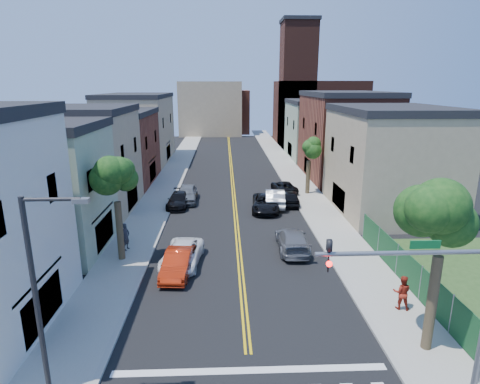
{
  "coord_description": "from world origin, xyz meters",
  "views": [
    {
      "loc": [
        -0.97,
        -10.97,
        11.47
      ],
      "look_at": [
        0.42,
        23.9,
        2.0
      ],
      "focal_mm": 29.87,
      "sensor_mm": 36.0,
      "label": 1
    }
  ],
  "objects": [
    {
      "name": "traffic_signal",
      "position": [
        5.87,
        -0.5,
        4.79
      ],
      "size": [
        5.5,
        0.31,
        7.2
      ],
      "color": "slate",
      "rests_on": "sidewalk_right"
    },
    {
      "name": "white_pickup",
      "position": [
        -3.8,
        13.22,
        0.7
      ],
      "size": [
        2.82,
        5.23,
        1.39
      ],
      "primitive_type": "imported",
      "rotation": [
        0.0,
        0.0,
        -0.1
      ],
      "color": "white",
      "rests_on": "ground"
    },
    {
      "name": "curb_left",
      "position": [
        -6.15,
        40.0,
        0.07
      ],
      "size": [
        0.3,
        100.0,
        0.15
      ],
      "primitive_type": "cube",
      "color": "gray",
      "rests_on": "ground"
    },
    {
      "name": "church",
      "position": [
        16.33,
        67.07,
        7.24
      ],
      "size": [
        16.2,
        14.2,
        22.6
      ],
      "color": "#4C2319",
      "rests_on": "ground"
    },
    {
      "name": "pedestrian_left",
      "position": [
        -7.94,
        15.52,
        1.12
      ],
      "size": [
        0.67,
        0.82,
        1.94
      ],
      "primitive_type": "imported",
      "rotation": [
        0.0,
        0.0,
        1.24
      ],
      "color": "#282830",
      "rests_on": "sidewalk_left"
    },
    {
      "name": "bldg_right_palegrn",
      "position": [
        14.0,
        52.0,
        4.25
      ],
      "size": [
        9.0,
        12.0,
        8.5
      ],
      "primitive_type": "cube",
      "color": "gray",
      "rests_on": "ground"
    },
    {
      "name": "black_car_left",
      "position": [
        -5.42,
        26.11,
        0.68
      ],
      "size": [
        2.12,
        4.75,
        1.35
      ],
      "primitive_type": "imported",
      "rotation": [
        0.0,
        0.0,
        -0.05
      ],
      "color": "black",
      "rests_on": "ground"
    },
    {
      "name": "bldg_right_tan",
      "position": [
        14.0,
        24.0,
        4.5
      ],
      "size": [
        9.0,
        12.0,
        9.0
      ],
      "primitive_type": "cube",
      "color": "#998466",
      "rests_on": "ground"
    },
    {
      "name": "curb_right",
      "position": [
        6.15,
        40.0,
        0.07
      ],
      "size": [
        0.3,
        100.0,
        0.15
      ],
      "primitive_type": "cube",
      "color": "gray",
      "rests_on": "ground"
    },
    {
      "name": "sidewalk_right",
      "position": [
        7.9,
        40.0,
        0.07
      ],
      "size": [
        3.2,
        100.0,
        0.15
      ],
      "primitive_type": "cube",
      "color": "gray",
      "rests_on": "ground"
    },
    {
      "name": "tree_left_mid",
      "position": [
        -7.88,
        14.01,
        6.58
      ],
      "size": [
        5.2,
        5.2,
        9.29
      ],
      "color": "#3D2F1E",
      "rests_on": "sidewalk_left"
    },
    {
      "name": "bldg_left_tan_near",
      "position": [
        -14.0,
        25.0,
        4.5
      ],
      "size": [
        9.0,
        10.0,
        9.0
      ],
      "primitive_type": "cube",
      "color": "#998466",
      "rests_on": "ground"
    },
    {
      "name": "black_car_right",
      "position": [
        5.46,
        26.4,
        0.72
      ],
      "size": [
        2.07,
        4.38,
        1.45
      ],
      "primitive_type": "imported",
      "rotation": [
        0.0,
        0.0,
        3.05
      ],
      "color": "black",
      "rests_on": "ground"
    },
    {
      "name": "sidewalk_left",
      "position": [
        -7.9,
        40.0,
        0.07
      ],
      "size": [
        3.2,
        100.0,
        0.15
      ],
      "primitive_type": "cube",
      "color": "gray",
      "rests_on": "ground"
    },
    {
      "name": "fence_right",
      "position": [
        9.5,
        9.5,
        1.1
      ],
      "size": [
        0.04,
        15.0,
        1.9
      ],
      "primitive_type": "cube",
      "color": "#143F1E",
      "rests_on": "sidewalk_right"
    },
    {
      "name": "silver_car_right",
      "position": [
        3.88,
        25.99,
        0.84
      ],
      "size": [
        2.22,
        5.24,
        1.68
      ],
      "primitive_type": "imported",
      "rotation": [
        0.0,
        0.0,
        3.05
      ],
      "color": "#9FA2A7",
      "rests_on": "ground"
    },
    {
      "name": "tree_right_far",
      "position": [
        7.92,
        30.01,
        5.76
      ],
      "size": [
        4.4,
        4.4,
        8.03
      ],
      "color": "#3D2F1E",
      "rests_on": "sidewalk_right"
    },
    {
      "name": "street_lamp",
      "position": [
        -7.01,
        1.0,
        4.72
      ],
      "size": [
        2.14,
        0.25,
        8.0
      ],
      "color": "black",
      "rests_on": "sidewalk_left"
    },
    {
      "name": "tree_right_corner",
      "position": [
        7.93,
        4.01,
        7.31
      ],
      "size": [
        5.8,
        5.8,
        10.35
      ],
      "color": "#3D2F1E",
      "rests_on": "sidewalk_right"
    },
    {
      "name": "bldg_right_brick",
      "position": [
        14.0,
        38.0,
        5.0
      ],
      "size": [
        9.0,
        14.0,
        10.0
      ],
      "primitive_type": "cube",
      "color": "brown",
      "rests_on": "ground"
    },
    {
      "name": "bldg_left_tan_far",
      "position": [
        -14.0,
        50.0,
        4.75
      ],
      "size": [
        9.0,
        16.0,
        9.5
      ],
      "primitive_type": "cube",
      "color": "#998466",
      "rests_on": "ground"
    },
    {
      "name": "grey_car_right",
      "position": [
        3.81,
        15.31,
        0.75
      ],
      "size": [
        2.24,
        5.24,
        1.5
      ],
      "primitive_type": "imported",
      "rotation": [
        0.0,
        0.0,
        3.11
      ],
      "color": "#5B5C63",
      "rests_on": "ground"
    },
    {
      "name": "red_sedan",
      "position": [
        -3.91,
        11.87,
        0.74
      ],
      "size": [
        1.9,
        4.61,
        1.49
      ],
      "primitive_type": "imported",
      "rotation": [
        0.0,
        0.0,
        -0.07
      ],
      "color": "#B5250C",
      "rests_on": "ground"
    },
    {
      "name": "bldg_left_palegrn",
      "position": [
        -14.0,
        16.0,
        4.25
      ],
      "size": [
        9.0,
        8.0,
        8.5
      ],
      "primitive_type": "cube",
      "color": "gray",
      "rests_on": "ground"
    },
    {
      "name": "dark_car_right_far",
      "position": [
        5.5,
        30.89,
        0.64
      ],
      "size": [
        2.72,
        4.82,
        1.27
      ],
      "primitive_type": "imported",
      "rotation": [
        0.0,
        0.0,
        3.28
      ],
      "color": "black",
      "rests_on": "ground"
    },
    {
      "name": "pedestrian_right",
      "position": [
        8.13,
        7.19,
        1.07
      ],
      "size": [
        1.07,
        0.94,
        1.84
      ],
      "primitive_type": "imported",
      "rotation": [
        0.0,
        0.0,
        2.83
      ],
      "color": "maroon",
      "rests_on": "sidewalk_right"
    },
    {
      "name": "grey_car_left",
      "position": [
        -4.75,
        27.76,
        0.84
      ],
      "size": [
        2.06,
        4.98,
        1.69
      ],
      "primitive_type": "imported",
      "rotation": [
        0.0,
        0.0,
        0.01
      ],
      "color": "#5A5D61",
      "rests_on": "ground"
    },
    {
      "name": "backdrop_left",
      "position": [
        -4.0,
        82.0,
        6.0
      ],
      "size": [
        14.0,
        8.0,
        12.0
      ],
      "primitive_type": "cube",
      "color": "#998466",
      "rests_on": "ground"
    },
    {
      "name": "black_suv_lane",
      "position": [
        2.83,
        24.54,
        0.74
      ],
      "size": [
        2.92,
        5.51,
        1.47
      ],
      "primitive_type": "imported",
      "rotation": [
        0.0,
        0.0,
        -0.09
      ],
      "color": "black",
      "rests_on": "ground"
    },
    {
      "name": "backdrop_center",
      "position": [
        0.0,
        86.0,
        5.0
      ],
      "size": [
        10.0,
        8.0,
        10.0
      ],
      "primitive_type": "cube",
      "color": "brown",
      "rests_on": "ground"
    },
    {
      "name": "bldg_left_brick",
      "position": [
        -14.0,
        36.0,
        4.0
      ],
      "size": [
        9.0,
        12.0,
        8.0
      ],
      "primitive_type": "cube",
      "color": "brown",
      "rests_on": "ground"
    }
  ]
}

